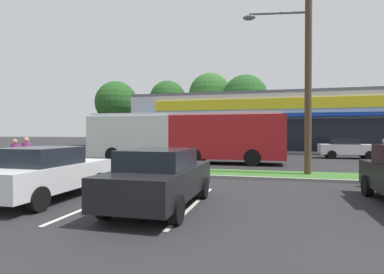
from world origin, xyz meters
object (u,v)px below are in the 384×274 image
(utility_pole, at_px, (305,55))
(bus_stop_bench, at_px, (64,164))
(car_5, at_px, (45,173))
(pedestrian_by_pole, at_px, (15,157))
(car_4, at_px, (347,148))
(car_0, at_px, (157,145))
(pedestrian_mid, at_px, (26,157))
(city_bus, at_px, (184,136))
(car_3, at_px, (160,178))

(utility_pole, distance_m, bus_stop_bench, 12.08)
(car_5, distance_m, pedestrian_by_pole, 6.67)
(car_4, xyz_separation_m, pedestrian_by_pole, (-17.29, -13.70, 0.06))
(utility_pole, bearing_deg, car_0, 134.39)
(car_5, height_order, pedestrian_mid, pedestrian_mid)
(pedestrian_by_pole, xyz_separation_m, pedestrian_mid, (1.17, -0.58, 0.05))
(pedestrian_mid, bearing_deg, utility_pole, -117.30)
(city_bus, xyz_separation_m, car_5, (-0.91, -11.77, -0.98))
(car_0, bearing_deg, pedestrian_by_pole, -96.64)
(bus_stop_bench, relative_size, pedestrian_by_pole, 0.96)
(utility_pole, distance_m, car_4, 12.75)
(city_bus, distance_m, pedestrian_by_pole, 9.75)
(car_4, xyz_separation_m, pedestrian_mid, (-16.13, -14.28, 0.11))
(pedestrian_mid, bearing_deg, car_5, -174.47)
(utility_pole, bearing_deg, city_bus, 144.75)
(utility_pole, relative_size, car_5, 2.34)
(car_4, height_order, car_5, car_5)
(city_bus, relative_size, pedestrian_by_pole, 7.77)
(utility_pole, xyz_separation_m, car_3, (-4.27, -6.94, -4.63))
(utility_pole, distance_m, pedestrian_by_pole, 14.12)
(bus_stop_bench, relative_size, car_3, 0.36)
(utility_pole, distance_m, pedestrian_mid, 13.15)
(pedestrian_by_pole, bearing_deg, utility_pole, -136.44)
(utility_pole, xyz_separation_m, bus_stop_bench, (-10.85, -2.04, -4.92))
(utility_pole, xyz_separation_m, city_bus, (-7.02, 4.96, -3.65))
(bus_stop_bench, height_order, car_0, car_0)
(utility_pole, distance_m, car_5, 11.44)
(city_bus, bearing_deg, car_4, -151.40)
(utility_pole, height_order, car_3, utility_pole)
(utility_pole, xyz_separation_m, car_5, (-7.93, -6.81, -4.63))
(car_3, xyz_separation_m, pedestrian_mid, (-7.66, 3.76, 0.10))
(car_3, distance_m, pedestrian_mid, 8.54)
(car_0, bearing_deg, utility_pole, -45.61)
(car_4, height_order, pedestrian_mid, pedestrian_mid)
(city_bus, height_order, bus_stop_bench, city_bus)
(car_4, distance_m, pedestrian_by_pole, 22.06)
(city_bus, height_order, car_5, city_bus)
(car_3, bearing_deg, pedestrian_by_pole, 63.81)
(car_3, height_order, car_4, car_3)
(city_bus, bearing_deg, car_0, -56.79)
(car_3, distance_m, car_4, 19.93)
(pedestrian_mid, bearing_deg, city_bus, -73.35)
(bus_stop_bench, height_order, pedestrian_by_pole, pedestrian_by_pole)
(car_0, distance_m, pedestrian_by_pole, 14.38)
(city_bus, relative_size, car_4, 3.15)
(car_0, bearing_deg, pedestrian_mid, -91.91)
(bus_stop_bench, bearing_deg, car_5, 121.43)
(pedestrian_by_pole, bearing_deg, car_4, -109.28)
(city_bus, height_order, car_0, city_bus)
(pedestrian_by_pole, distance_m, pedestrian_mid, 1.30)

